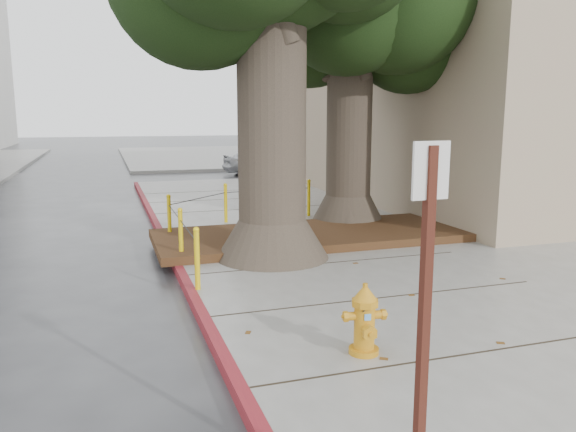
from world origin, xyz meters
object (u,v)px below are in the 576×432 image
(signpost, at_px, (424,318))
(fire_hydrant, at_px, (365,320))
(car_silver, at_px, (264,160))
(car_red, at_px, (400,155))

(signpost, bearing_deg, fire_hydrant, 68.64)
(car_silver, distance_m, car_red, 7.71)
(fire_hydrant, distance_m, signpost, 2.73)
(signpost, xyz_separation_m, car_red, (12.94, 23.32, -0.87))
(car_silver, height_order, car_red, car_silver)
(fire_hydrant, bearing_deg, car_red, 68.70)
(signpost, distance_m, car_silver, 22.98)
(fire_hydrant, relative_size, car_silver, 0.21)
(car_red, bearing_deg, fire_hydrant, 146.84)
(car_silver, xyz_separation_m, car_red, (7.65, 0.98, -0.01))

